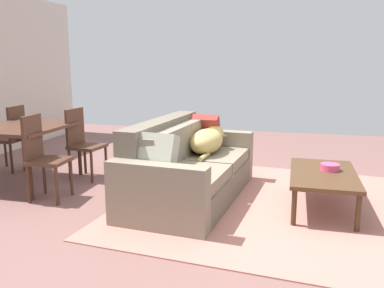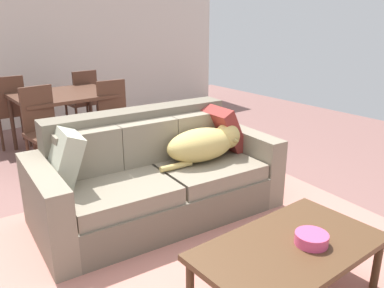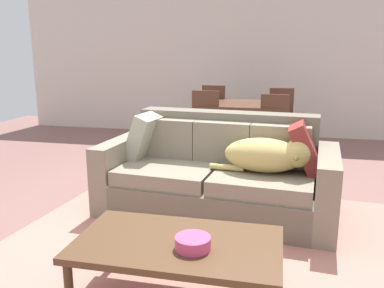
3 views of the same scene
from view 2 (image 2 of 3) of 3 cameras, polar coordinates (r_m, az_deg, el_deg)
name	(u,v)px [view 2 (image 2 of 3)]	position (r m, az deg, el deg)	size (l,w,h in m)	color
ground_plane	(148,236)	(3.31, -6.32, -13.06)	(10.00, 10.00, 0.00)	#815852
area_rug	(226,259)	(3.02, 4.97, -16.27)	(3.08, 3.09, 0.01)	tan
couch	(155,177)	(3.52, -5.40, -4.79)	(2.17, 1.18, 0.89)	#6D6353
dog_on_left_cushion	(205,143)	(3.56, 1.92, 0.08)	(0.86, 0.44, 0.31)	tan
throw_pillow_by_left_arm	(62,159)	(3.21, -18.25, -2.05)	(0.15, 0.45, 0.45)	#AEB096
throw_pillow_by_right_arm	(221,129)	(3.84, 4.24, 2.23)	(0.13, 0.45, 0.45)	maroon
coffee_table	(290,251)	(2.52, 13.94, -14.74)	(1.18, 0.67, 0.41)	#533620
bowl_on_coffee_table	(311,239)	(2.52, 16.89, -12.99)	(0.20, 0.20, 0.07)	#EA4C7F
dining_table	(64,99)	(5.26, -18.07, 6.23)	(1.18, 0.98, 0.76)	#503021
dining_chair_near_left	(43,127)	(4.64, -20.69, 2.36)	(0.43, 0.43, 0.96)	#503021
dining_chair_near_right	(116,116)	(4.96, -10.96, 4.03)	(0.44, 0.44, 0.93)	#503021
dining_chair_far_left	(10,108)	(5.69, -24.78, 4.69)	(0.42, 0.42, 0.96)	#503021
dining_chair_far_right	(83,99)	(6.03, -15.46, 6.32)	(0.42, 0.42, 0.93)	#503021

